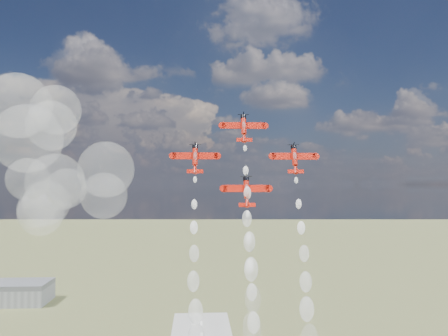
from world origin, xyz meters
name	(u,v)px	position (x,y,z in m)	size (l,w,h in m)	color
hangar	(8,293)	(-120.00, 180.00, 6.50)	(50.00, 28.00, 13.00)	gray
plane_lead	(244,128)	(11.19, 12.69, 90.47)	(12.70, 5.82, 8.64)	red
plane_left	(195,158)	(-3.01, 8.99, 81.26)	(12.70, 5.82, 8.64)	red
plane_right	(295,158)	(25.38, 8.99, 81.26)	(12.70, 5.82, 8.64)	red
plane_slot	(247,191)	(11.19, 5.28, 72.04)	(12.70, 5.82, 8.64)	red
smoke_trail_lead	(251,307)	(11.16, -6.22, 43.18)	(5.48, 24.00, 54.10)	white
drifted_smoke_cloud	(42,158)	(-50.81, 25.82, 82.02)	(60.25, 42.58, 53.71)	white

